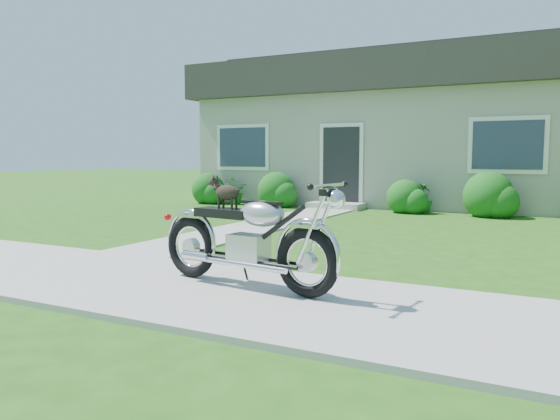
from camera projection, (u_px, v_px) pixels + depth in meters
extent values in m
plane|color=#235114|center=(166.00, 286.00, 5.71)|extent=(80.00, 80.00, 0.00)
cube|color=#9E9B93|center=(166.00, 284.00, 5.71)|extent=(24.00, 2.20, 0.04)
cube|color=#9E9B93|center=(268.00, 224.00, 10.81)|extent=(1.20, 8.00, 0.03)
cube|color=#AAA49A|center=(426.00, 151.00, 16.16)|extent=(12.00, 6.00, 3.00)
cube|color=#2D2B28|center=(427.00, 82.00, 15.97)|extent=(12.60, 6.60, 1.00)
cube|color=#2D2B28|center=(428.00, 58.00, 15.90)|extent=(12.60, 2.00, 0.60)
cube|color=black|center=(341.00, 168.00, 14.22)|extent=(1.00, 0.06, 2.10)
cube|color=#9E9B93|center=(336.00, 206.00, 14.00)|extent=(1.40, 0.70, 0.16)
cube|color=#2D3847|center=(243.00, 147.00, 15.53)|extent=(1.70, 0.05, 1.30)
cube|color=#2D3847|center=(507.00, 145.00, 12.33)|extent=(1.70, 0.05, 1.30)
sphere|color=#175617|center=(276.00, 191.00, 14.62)|extent=(1.01, 1.01, 1.01)
sphere|color=#175617|center=(208.00, 189.00, 15.64)|extent=(0.94, 0.94, 0.94)
sphere|color=#175617|center=(405.00, 197.00, 13.04)|extent=(0.86, 0.86, 0.86)
sphere|color=#175617|center=(488.00, 196.00, 12.17)|extent=(1.10, 1.10, 1.10)
imported|color=#185D18|center=(234.00, 191.00, 15.31)|extent=(0.69, 0.60, 0.75)
imported|color=#1A5B19|center=(423.00, 198.00, 12.89)|extent=(0.57, 0.57, 0.74)
torus|color=black|center=(307.00, 262.00, 5.05)|extent=(0.68, 0.20, 0.67)
torus|color=black|center=(191.00, 247.00, 5.92)|extent=(0.68, 0.20, 0.67)
cube|color=#B5B4B9|center=(248.00, 249.00, 5.45)|extent=(0.43, 0.29, 0.30)
ellipsoid|color=#B5B4B9|center=(262.00, 214.00, 5.32)|extent=(0.55, 0.36, 0.26)
cube|color=black|center=(225.00, 213.00, 5.59)|extent=(0.68, 0.35, 0.09)
cube|color=silver|center=(307.00, 226.00, 5.02)|extent=(0.32, 0.18, 0.03)
cube|color=silver|center=(191.00, 216.00, 5.89)|extent=(0.32, 0.18, 0.03)
cylinder|color=silver|center=(328.00, 185.00, 4.85)|extent=(0.11, 0.60, 0.03)
sphere|color=silver|center=(336.00, 199.00, 4.82)|extent=(0.19, 0.19, 0.17)
cylinder|color=silver|center=(240.00, 264.00, 5.36)|extent=(1.10, 0.22, 0.06)
ellipsoid|color=black|center=(227.00, 192.00, 5.55)|extent=(0.31, 0.18, 0.16)
sphere|color=black|center=(214.00, 182.00, 5.65)|extent=(0.11, 0.11, 0.10)
cylinder|color=black|center=(223.00, 202.00, 5.64)|extent=(0.03, 0.03, 0.12)
cylinder|color=black|center=(219.00, 202.00, 5.59)|extent=(0.03, 0.03, 0.12)
cylinder|color=black|center=(236.00, 203.00, 5.54)|extent=(0.03, 0.03, 0.12)
cylinder|color=black|center=(232.00, 203.00, 5.49)|extent=(0.03, 0.03, 0.12)
torus|color=#CE3783|center=(217.00, 186.00, 5.63)|extent=(0.06, 0.09, 0.08)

